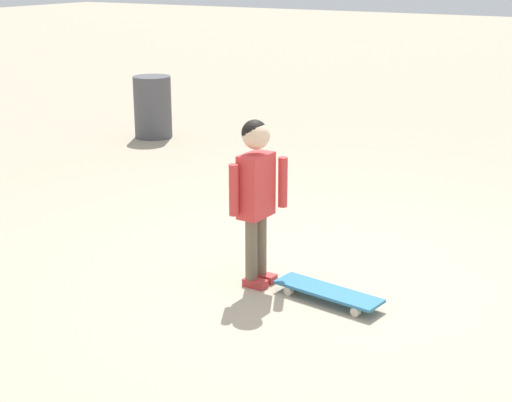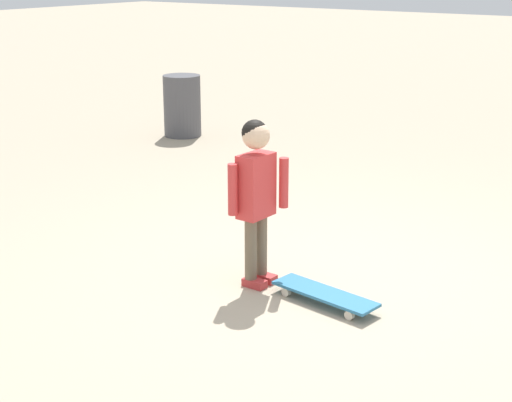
{
  "view_description": "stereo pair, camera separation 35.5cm",
  "coord_description": "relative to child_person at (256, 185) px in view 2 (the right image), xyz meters",
  "views": [
    {
      "loc": [
        -4.24,
        -1.91,
        1.98
      ],
      "look_at": [
        -0.27,
        0.45,
        0.55
      ],
      "focal_mm": 54.73,
      "sensor_mm": 36.0,
      "label": 1
    },
    {
      "loc": [
        -4.04,
        -2.21,
        1.98
      ],
      "look_at": [
        -0.27,
        0.45,
        0.55
      ],
      "focal_mm": 54.73,
      "sensor_mm": 36.0,
      "label": 2
    }
  ],
  "objects": [
    {
      "name": "trash_bin",
      "position": [
        3.07,
        3.22,
        -0.3
      ],
      "size": [
        0.43,
        0.43,
        0.71
      ],
      "primitive_type": "cylinder",
      "color": "#4C4C51",
      "rests_on": "ground"
    },
    {
      "name": "ground_plane",
      "position": [
        0.27,
        -0.45,
        -0.66
      ],
      "size": [
        50.0,
        50.0,
        0.0
      ],
      "primitive_type": "plane",
      "color": "tan"
    },
    {
      "name": "skateboard",
      "position": [
        -0.02,
        -0.52,
        -0.6
      ],
      "size": [
        0.28,
        0.71,
        0.07
      ],
      "color": "teal",
      "rests_on": "ground"
    },
    {
      "name": "child_person",
      "position": [
        0.0,
        0.0,
        0.0
      ],
      "size": [
        0.36,
        0.23,
        1.06
      ],
      "color": "brown",
      "rests_on": "ground"
    }
  ]
}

